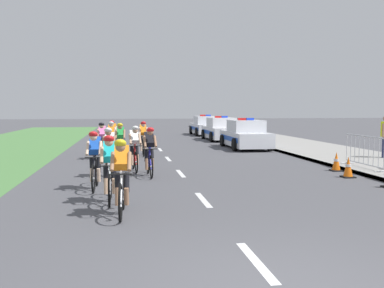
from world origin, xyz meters
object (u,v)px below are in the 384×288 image
at_px(traffic_cone_near, 336,162).
at_px(police_car_nearest, 245,135).
at_px(cyclist_ninth, 113,136).
at_px(police_car_third, 205,126).
at_px(traffic_cone_mid, 348,167).
at_px(police_car_second, 221,130).
at_px(cyclist_eighth, 102,140).
at_px(crowd_barrier_rear, 364,152).
at_px(cyclist_fifth, 109,151).
at_px(cyclist_tenth, 112,138).
at_px(cyclist_sixth, 135,148).
at_px(cyclist_seventh, 120,142).
at_px(cyclist_fourth, 149,151).
at_px(cyclist_eleventh, 143,138).
at_px(cyclist_second, 110,168).
at_px(cyclist_third, 95,159).
at_px(cyclist_lead, 122,176).

bearing_deg(traffic_cone_near, police_car_nearest, 95.26).
height_order(cyclist_ninth, police_car_third, police_car_third).
bearing_deg(traffic_cone_mid, police_car_second, 91.72).
xyz_separation_m(cyclist_eighth, police_car_third, (7.15, 15.01, -0.11)).
bearing_deg(police_car_nearest, crowd_barrier_rear, -78.73).
height_order(cyclist_fifth, cyclist_tenth, same).
distance_m(cyclist_fifth, cyclist_sixth, 1.36).
bearing_deg(cyclist_seventh, police_car_third, 67.97).
xyz_separation_m(cyclist_tenth, police_car_second, (6.81, 8.17, -0.11)).
bearing_deg(cyclist_fourth, cyclist_ninth, 100.05).
height_order(cyclist_eighth, cyclist_eleventh, same).
xyz_separation_m(cyclist_tenth, police_car_third, (6.81, 13.70, -0.11)).
bearing_deg(cyclist_second, cyclist_eighth, 94.04).
bearing_deg(cyclist_tenth, cyclist_third, -91.37).
bearing_deg(police_car_nearest, cyclist_eleventh, -154.34).
bearing_deg(cyclist_eleventh, cyclist_lead, -94.71).
xyz_separation_m(cyclist_fourth, cyclist_fifth, (-1.22, 0.03, 0.00)).
bearing_deg(cyclist_lead, cyclist_ninth, 92.32).
relative_size(cyclist_eighth, cyclist_ninth, 1.00).
height_order(cyclist_sixth, cyclist_tenth, same).
bearing_deg(cyclist_fifth, cyclist_ninth, 90.72).
distance_m(cyclist_sixth, police_car_third, 19.44).
height_order(cyclist_fifth, police_car_nearest, police_car_nearest).
relative_size(police_car_second, traffic_cone_near, 6.88).
distance_m(cyclist_sixth, cyclist_tenth, 4.90).
distance_m(cyclist_lead, traffic_cone_near, 8.61).
xyz_separation_m(cyclist_tenth, crowd_barrier_rear, (8.49, -5.97, -0.14)).
bearing_deg(crowd_barrier_rear, cyclist_third, -167.32).
relative_size(cyclist_seventh, cyclist_ninth, 1.00).
relative_size(cyclist_second, cyclist_eighth, 1.00).
distance_m(cyclist_lead, cyclist_sixth, 5.94).
bearing_deg(cyclist_sixth, police_car_second, 65.54).
height_order(cyclist_lead, cyclist_fifth, same).
bearing_deg(cyclist_eighth, cyclist_fourth, -70.25).
relative_size(cyclist_lead, traffic_cone_near, 2.69).
xyz_separation_m(cyclist_third, police_car_second, (7.00, 16.09, -0.11)).
bearing_deg(crowd_barrier_rear, cyclist_tenth, 144.88).
bearing_deg(cyclist_tenth, cyclist_lead, -87.28).
bearing_deg(traffic_cone_mid, cyclist_fifth, 170.18).
distance_m(cyclist_lead, cyclist_seventh, 8.64).
relative_size(cyclist_third, crowd_barrier_rear, 0.74).
bearing_deg(traffic_cone_near, traffic_cone_mid, -102.97).
height_order(cyclist_sixth, police_car_third, police_car_third).
relative_size(cyclist_second, crowd_barrier_rear, 0.74).
xyz_separation_m(cyclist_eleventh, police_car_second, (5.42, 8.33, -0.11)).
height_order(police_car_third, traffic_cone_near, police_car_third).
relative_size(cyclist_fifth, cyclist_eighth, 1.00).
bearing_deg(police_car_second, cyclist_eleventh, -123.07).
distance_m(cyclist_fourth, police_car_nearest, 10.03).
bearing_deg(police_car_nearest, traffic_cone_near, -84.74).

